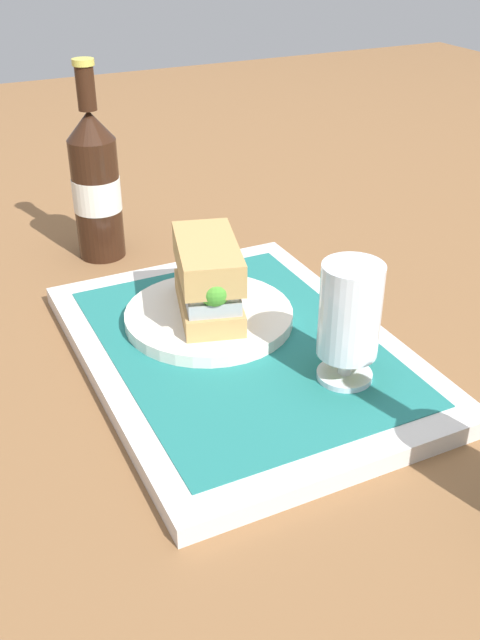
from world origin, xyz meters
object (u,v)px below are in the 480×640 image
at_px(sandwich, 208,278).
at_px(beer_glass, 349,318).
at_px(plate, 209,316).
at_px(second_bottle, 96,184).

relative_size(sandwich, beer_glass, 1.14).
bearing_deg(plate, beer_glass, 25.97).
distance_m(plate, second_bottle, 0.28).
bearing_deg(second_bottle, beer_glass, 16.04).
height_order(plate, second_bottle, second_bottle).
relative_size(plate, beer_glass, 1.52).
distance_m(beer_glass, second_bottle, 0.45).
bearing_deg(plate, second_bottle, -170.40).
bearing_deg(sandwich, second_bottle, -154.73).
bearing_deg(second_bottle, sandwich, 9.30).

